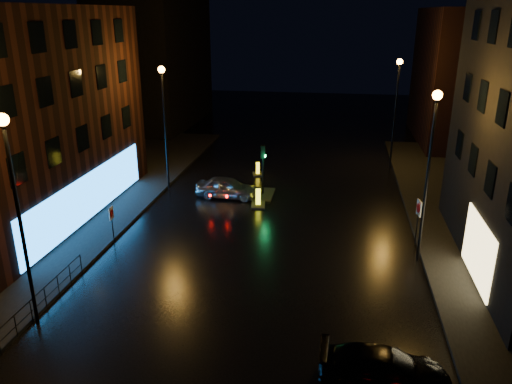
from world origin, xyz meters
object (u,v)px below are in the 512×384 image
at_px(silver_hatchback, 227,187).
at_px(bollard_far, 258,172).
at_px(bollard_near, 258,202).
at_px(traffic_signal, 263,188).
at_px(dark_sedan, 384,368).
at_px(road_sign_left, 112,216).
at_px(road_sign_right, 418,212).

xyz_separation_m(silver_hatchback, bollard_far, (1.22, 5.14, -0.48)).
xyz_separation_m(silver_hatchback, bollard_near, (2.28, -1.19, -0.45)).
height_order(traffic_signal, dark_sedan, traffic_signal).
relative_size(traffic_signal, bollard_near, 2.48).
bearing_deg(traffic_signal, silver_hatchback, -159.80).
height_order(road_sign_left, road_sign_right, road_sign_right).
distance_m(traffic_signal, road_sign_left, 11.01).
distance_m(traffic_signal, dark_sedan, 18.54).
relative_size(bollard_near, bollard_far, 1.10).
distance_m(traffic_signal, silver_hatchback, 2.43).
xyz_separation_m(dark_sedan, bollard_far, (-7.72, 21.61, -0.41)).
height_order(traffic_signal, bollard_near, traffic_signal).
bearing_deg(road_sign_right, silver_hatchback, -36.31).
bearing_deg(traffic_signal, road_sign_left, -127.67).
relative_size(traffic_signal, dark_sedan, 0.81).
xyz_separation_m(traffic_signal, dark_sedan, (6.67, -17.30, 0.12)).
distance_m(silver_hatchback, dark_sedan, 18.74).
relative_size(bollard_far, road_sign_right, 0.51).
height_order(silver_hatchback, bollard_near, silver_hatchback).
height_order(silver_hatchback, road_sign_right, road_sign_right).
distance_m(silver_hatchback, bollard_far, 5.31).
xyz_separation_m(traffic_signal, road_sign_right, (9.10, -6.25, 1.38)).
relative_size(traffic_signal, silver_hatchback, 0.85).
distance_m(bollard_far, road_sign_left, 14.22).
bearing_deg(bollard_far, traffic_signal, -90.84).
distance_m(traffic_signal, bollard_near, 2.05).
distance_m(bollard_near, bollard_far, 6.42).
height_order(traffic_signal, road_sign_left, traffic_signal).
bearing_deg(dark_sedan, silver_hatchback, 29.75).
xyz_separation_m(road_sign_left, road_sign_right, (15.79, 2.43, 0.33)).
relative_size(bollard_near, road_sign_left, 0.67).
bearing_deg(road_sign_right, bollard_far, -56.99).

